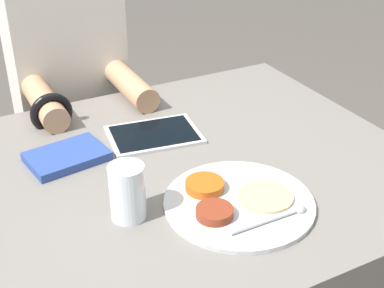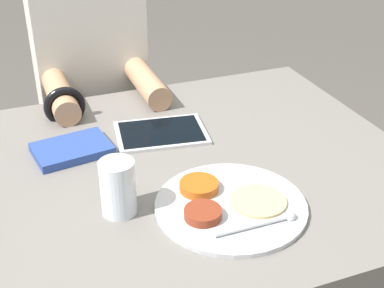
{
  "view_description": "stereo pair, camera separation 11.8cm",
  "coord_description": "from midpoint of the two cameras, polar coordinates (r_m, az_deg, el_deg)",
  "views": [
    {
      "loc": [
        -0.38,
        -0.93,
        1.37
      ],
      "look_at": [
        0.1,
        -0.02,
        0.78
      ],
      "focal_mm": 50.0,
      "sensor_mm": 36.0,
      "label": 1
    },
    {
      "loc": [
        -0.27,
        -0.98,
        1.37
      ],
      "look_at": [
        0.1,
        -0.02,
        0.78
      ],
      "focal_mm": 50.0,
      "sensor_mm": 36.0,
      "label": 2
    }
  ],
  "objects": [
    {
      "name": "tablet_device",
      "position": [
        1.34,
        -0.82,
        1.14
      ],
      "size": [
        0.25,
        0.19,
        0.01
      ],
      "color": "#B7B7BC",
      "rests_on": "dining_table"
    },
    {
      "name": "person_diner",
      "position": [
        1.79,
        -8.48,
        2.75
      ],
      "size": [
        0.34,
        0.46,
        1.2
      ],
      "color": "black",
      "rests_on": "ground_plane"
    },
    {
      "name": "drinking_glass",
      "position": [
        1.04,
        -4.7,
        -4.75
      ],
      "size": [
        0.07,
        0.07,
        0.12
      ],
      "color": "silver",
      "rests_on": "dining_table"
    },
    {
      "name": "thali_tray",
      "position": [
        1.09,
        7.0,
        -6.51
      ],
      "size": [
        0.31,
        0.31,
        0.03
      ],
      "color": "#B7BABF",
      "rests_on": "dining_table"
    },
    {
      "name": "red_notebook",
      "position": [
        1.28,
        -10.13,
        -0.67
      ],
      "size": [
        0.19,
        0.15,
        0.02
      ],
      "color": "silver",
      "rests_on": "dining_table"
    }
  ]
}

